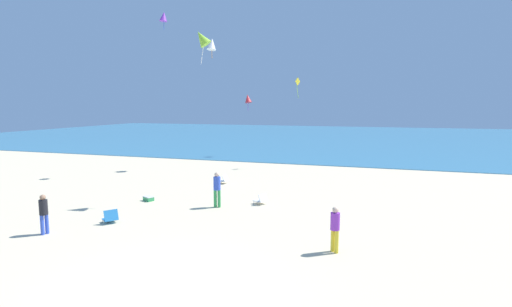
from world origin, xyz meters
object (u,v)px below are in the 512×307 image
object	(u,v)px
beach_chair_near_camera	(223,179)
person_3	(217,187)
beach_chair_far_right	(261,199)
cooler_box	(149,198)
beach_chair_mid_beach	(111,217)
kite_red	(248,99)
kite_lime	(202,38)
kite_yellow	(298,83)
kite_purple	(164,17)
person_1	(44,211)
person_0	(335,226)
kite_white	(212,44)

from	to	relation	value
beach_chair_near_camera	person_3	bearing A→B (deg)	116.22
beach_chair_far_right	cooler_box	world-z (taller)	beach_chair_far_right
beach_chair_mid_beach	beach_chair_far_right	bearing A→B (deg)	-97.86
beach_chair_far_right	kite_red	distance (m)	19.36
person_3	kite_lime	world-z (taller)	kite_lime
person_3	kite_yellow	size ratio (longest dim) A/B	1.07
cooler_box	kite_red	size ratio (longest dim) A/B	0.38
beach_chair_mid_beach	kite_purple	world-z (taller)	kite_purple
person_1	kite_purple	world-z (taller)	kite_purple
person_1	kite_red	distance (m)	24.73
kite_red	kite_yellow	bearing A→B (deg)	-39.92
person_3	kite_red	world-z (taller)	kite_red
person_3	kite_yellow	xyz separation A→B (m)	(1.09, 13.66, 5.75)
person_0	kite_lime	world-z (taller)	kite_lime
beach_chair_mid_beach	cooler_box	size ratio (longest dim) A/B	1.26
beach_chair_far_right	beach_chair_mid_beach	size ratio (longest dim) A/B	0.95
beach_chair_far_right	kite_yellow	bearing A→B (deg)	-59.53
cooler_box	kite_yellow	distance (m)	15.93
person_3	kite_lime	bearing A→B (deg)	40.22
kite_yellow	beach_chair_near_camera	bearing A→B (deg)	-110.21
beach_chair_far_right	kite_purple	xyz separation A→B (m)	(-9.15, 6.47, 10.88)
beach_chair_mid_beach	kite_yellow	size ratio (longest dim) A/B	0.50
kite_white	beach_chair_mid_beach	bearing A→B (deg)	-82.76
beach_chair_mid_beach	cooler_box	xyz separation A→B (m)	(-0.65, 3.80, -0.13)
person_0	kite_yellow	distance (m)	19.39
kite_white	kite_lime	size ratio (longest dim) A/B	0.90
person_1	kite_red	size ratio (longest dim) A/B	0.93
beach_chair_near_camera	kite_lime	bearing A→B (deg)	106.72
beach_chair_mid_beach	kite_purple	xyz separation A→B (m)	(-3.99, 11.41, 10.88)
person_1	kite_yellow	xyz separation A→B (m)	(5.85, 19.36, 5.85)
beach_chair_near_camera	kite_white	xyz separation A→B (m)	(-3.23, 5.70, 9.40)
beach_chair_near_camera	beach_chair_mid_beach	bearing A→B (deg)	88.15
person_0	kite_yellow	bearing A→B (deg)	53.22
cooler_box	person_1	xyz separation A→B (m)	(-0.83, -5.77, 0.78)
kite_red	cooler_box	bearing A→B (deg)	-87.33
cooler_box	kite_purple	xyz separation A→B (m)	(-3.34, 7.61, 11.01)
person_1	kite_yellow	distance (m)	21.05
person_3	person_1	bearing A→B (deg)	131.12
beach_chair_far_right	kite_yellow	xyz separation A→B (m)	(-0.79, 12.44, 6.50)
beach_chair_far_right	cooler_box	distance (m)	5.92
beach_chair_mid_beach	person_1	world-z (taller)	person_1
person_0	person_1	bearing A→B (deg)	135.64
beach_chair_near_camera	beach_chair_far_right	bearing A→B (deg)	138.77
cooler_box	kite_lime	xyz separation A→B (m)	(2.79, 0.91, 8.14)
beach_chair_near_camera	kite_red	bearing A→B (deg)	-71.27
beach_chair_mid_beach	kite_lime	size ratio (longest dim) A/B	0.46
person_3	kite_red	distance (m)	19.73
person_0	person_3	size ratio (longest dim) A/B	0.91
beach_chair_mid_beach	person_3	bearing A→B (deg)	-93.00
kite_yellow	person_3	bearing A→B (deg)	-94.57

